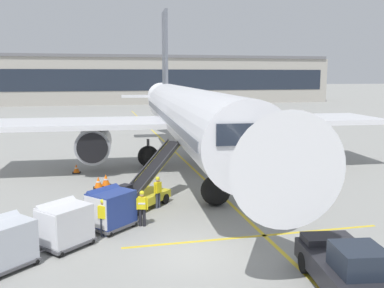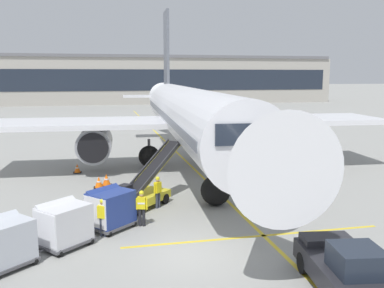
{
  "view_description": "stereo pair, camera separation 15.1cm",
  "coord_description": "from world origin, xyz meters",
  "px_view_note": "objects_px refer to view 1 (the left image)",
  "views": [
    {
      "loc": [
        -3.46,
        -15.72,
        7.11
      ],
      "look_at": [
        1.65,
        6.52,
        3.4
      ],
      "focal_mm": 39.69,
      "sensor_mm": 36.0,
      "label": 1
    },
    {
      "loc": [
        -3.31,
        -15.75,
        7.11
      ],
      "look_at": [
        1.65,
        6.52,
        3.4
      ],
      "focal_mm": 39.69,
      "sensor_mm": 36.0,
      "label": 2
    }
  ],
  "objects_px": {
    "ground_crew_by_loader": "(142,206)",
    "ground_crew_by_carts": "(103,215)",
    "safety_cone_nose_mark": "(106,180)",
    "pushback_tug": "(348,268)",
    "baggage_cart_second": "(64,224)",
    "safety_cone_wingtip": "(76,169)",
    "parked_airplane": "(188,116)",
    "baggage_cart_lead": "(111,208)",
    "ground_crew_marshaller": "(158,190)",
    "ground_crew_wingwalker": "(126,203)",
    "safety_cone_engine_keepout": "(98,183)",
    "baggage_cart_third": "(3,242)",
    "belt_loader": "(144,190)"
  },
  "relations": [
    {
      "from": "safety_cone_engine_keepout",
      "to": "safety_cone_nose_mark",
      "type": "xyz_separation_m",
      "value": [
        0.48,
        0.44,
        0.02
      ]
    },
    {
      "from": "ground_crew_by_loader",
      "to": "ground_crew_by_carts",
      "type": "bearing_deg",
      "value": -152.55
    },
    {
      "from": "ground_crew_by_carts",
      "to": "ground_crew_marshaller",
      "type": "xyz_separation_m",
      "value": [
        2.95,
        3.55,
        0.0
      ]
    },
    {
      "from": "safety_cone_nose_mark",
      "to": "belt_loader",
      "type": "bearing_deg",
      "value": -68.24
    },
    {
      "from": "safety_cone_nose_mark",
      "to": "baggage_cart_lead",
      "type": "bearing_deg",
      "value": -89.91
    },
    {
      "from": "ground_crew_marshaller",
      "to": "ground_crew_wingwalker",
      "type": "height_order",
      "value": "same"
    },
    {
      "from": "baggage_cart_second",
      "to": "baggage_cart_lead",
      "type": "bearing_deg",
      "value": 41.49
    },
    {
      "from": "safety_cone_engine_keepout",
      "to": "ground_crew_by_carts",
      "type": "bearing_deg",
      "value": -88.99
    },
    {
      "from": "ground_crew_marshaller",
      "to": "ground_crew_by_loader",
      "type": "bearing_deg",
      "value": -113.43
    },
    {
      "from": "baggage_cart_third",
      "to": "safety_cone_wingtip",
      "type": "xyz_separation_m",
      "value": [
        2.01,
        15.47,
        -0.68
      ]
    },
    {
      "from": "ground_crew_by_loader",
      "to": "safety_cone_engine_keepout",
      "type": "bearing_deg",
      "value": 104.7
    },
    {
      "from": "pushback_tug",
      "to": "ground_crew_by_carts",
      "type": "relative_size",
      "value": 2.67
    },
    {
      "from": "ground_crew_marshaller",
      "to": "ground_crew_wingwalker",
      "type": "xyz_separation_m",
      "value": [
        -1.82,
        -1.94,
        0.0
      ]
    },
    {
      "from": "parked_airplane",
      "to": "ground_crew_by_loader",
      "type": "height_order",
      "value": "parked_airplane"
    },
    {
      "from": "parked_airplane",
      "to": "ground_crew_wingwalker",
      "type": "relative_size",
      "value": 23.38
    },
    {
      "from": "parked_airplane",
      "to": "safety_cone_engine_keepout",
      "type": "height_order",
      "value": "parked_airplane"
    },
    {
      "from": "ground_crew_wingwalker",
      "to": "safety_cone_wingtip",
      "type": "height_order",
      "value": "ground_crew_wingwalker"
    },
    {
      "from": "baggage_cart_third",
      "to": "ground_crew_marshaller",
      "type": "relative_size",
      "value": 1.48
    },
    {
      "from": "ground_crew_marshaller",
      "to": "safety_cone_engine_keepout",
      "type": "bearing_deg",
      "value": 122.4
    },
    {
      "from": "ground_crew_by_loader",
      "to": "safety_cone_nose_mark",
      "type": "distance_m",
      "value": 8.09
    },
    {
      "from": "ground_crew_by_loader",
      "to": "ground_crew_by_carts",
      "type": "relative_size",
      "value": 1.0
    },
    {
      "from": "parked_airplane",
      "to": "safety_cone_nose_mark",
      "type": "relative_size",
      "value": 51.58
    },
    {
      "from": "baggage_cart_lead",
      "to": "safety_cone_nose_mark",
      "type": "xyz_separation_m",
      "value": [
        -0.01,
        7.9,
        -0.61
      ]
    },
    {
      "from": "ground_crew_by_loader",
      "to": "belt_loader",
      "type": "bearing_deg",
      "value": 82.08
    },
    {
      "from": "pushback_tug",
      "to": "ground_crew_wingwalker",
      "type": "relative_size",
      "value": 2.67
    },
    {
      "from": "pushback_tug",
      "to": "baggage_cart_third",
      "type": "bearing_deg",
      "value": 158.85
    },
    {
      "from": "baggage_cart_second",
      "to": "safety_cone_nose_mark",
      "type": "xyz_separation_m",
      "value": [
        1.96,
        9.64,
        -0.61
      ]
    },
    {
      "from": "ground_crew_marshaller",
      "to": "ground_crew_wingwalker",
      "type": "bearing_deg",
      "value": -133.18
    },
    {
      "from": "ground_crew_wingwalker",
      "to": "safety_cone_nose_mark",
      "type": "height_order",
      "value": "ground_crew_wingwalker"
    },
    {
      "from": "baggage_cart_lead",
      "to": "safety_cone_engine_keepout",
      "type": "relative_size",
      "value": 3.43
    },
    {
      "from": "ground_crew_by_carts",
      "to": "safety_cone_engine_keepout",
      "type": "relative_size",
      "value": 2.32
    },
    {
      "from": "safety_cone_nose_mark",
      "to": "pushback_tug",
      "type": "bearing_deg",
      "value": -64.6
    },
    {
      "from": "ground_crew_marshaller",
      "to": "safety_cone_wingtip",
      "type": "relative_size",
      "value": 2.62
    },
    {
      "from": "parked_airplane",
      "to": "baggage_cart_lead",
      "type": "bearing_deg",
      "value": -117.63
    },
    {
      "from": "pushback_tug",
      "to": "safety_cone_wingtip",
      "type": "bearing_deg",
      "value": 115.37
    },
    {
      "from": "parked_airplane",
      "to": "ground_crew_by_loader",
      "type": "xyz_separation_m",
      "value": [
        -4.88,
        -12.16,
        -3.07
      ]
    },
    {
      "from": "safety_cone_nose_mark",
      "to": "ground_crew_marshaller",
      "type": "bearing_deg",
      "value": -63.84
    },
    {
      "from": "baggage_cart_second",
      "to": "safety_cone_wingtip",
      "type": "height_order",
      "value": "baggage_cart_second"
    },
    {
      "from": "parked_airplane",
      "to": "ground_crew_by_carts",
      "type": "bearing_deg",
      "value": -117.07
    },
    {
      "from": "pushback_tug",
      "to": "safety_cone_wingtip",
      "type": "height_order",
      "value": "pushback_tug"
    },
    {
      "from": "parked_airplane",
      "to": "baggage_cart_lead",
      "type": "relative_size",
      "value": 15.83
    },
    {
      "from": "parked_airplane",
      "to": "baggage_cart_second",
      "type": "xyz_separation_m",
      "value": [
        -8.32,
        -13.87,
        -3.07
      ]
    },
    {
      "from": "parked_airplane",
      "to": "pushback_tug",
      "type": "height_order",
      "value": "parked_airplane"
    },
    {
      "from": "baggage_cart_lead",
      "to": "ground_crew_by_carts",
      "type": "relative_size",
      "value": 1.48
    },
    {
      "from": "belt_loader",
      "to": "safety_cone_engine_keepout",
      "type": "xyz_separation_m",
      "value": [
        -2.4,
        4.36,
        -0.54
      ]
    },
    {
      "from": "baggage_cart_lead",
      "to": "safety_cone_nose_mark",
      "type": "distance_m",
      "value": 7.92
    },
    {
      "from": "belt_loader",
      "to": "safety_cone_nose_mark",
      "type": "bearing_deg",
      "value": 111.76
    },
    {
      "from": "ground_crew_by_carts",
      "to": "safety_cone_nose_mark",
      "type": "height_order",
      "value": "ground_crew_by_carts"
    },
    {
      "from": "belt_loader",
      "to": "ground_crew_wingwalker",
      "type": "distance_m",
      "value": 2.7
    },
    {
      "from": "baggage_cart_second",
      "to": "baggage_cart_third",
      "type": "bearing_deg",
      "value": -142.96
    }
  ]
}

